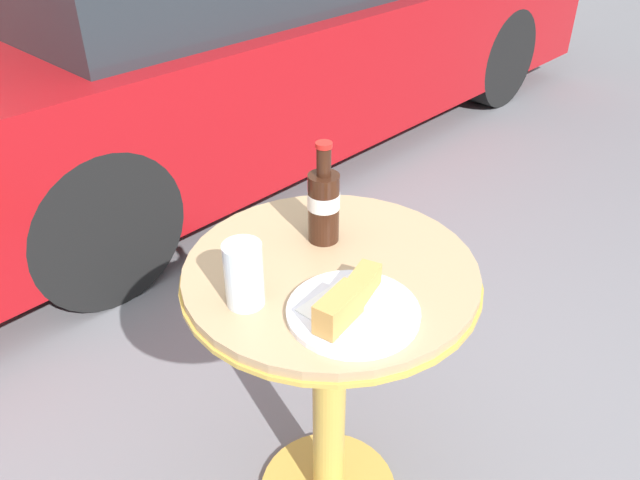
{
  "coord_description": "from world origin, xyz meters",
  "views": [
    {
      "loc": [
        -0.76,
        -0.69,
        1.48
      ],
      "look_at": [
        0.0,
        0.03,
        0.79
      ],
      "focal_mm": 35.0,
      "sensor_mm": 36.0,
      "label": 1
    }
  ],
  "objects": [
    {
      "name": "cola_bottle_left",
      "position": [
        0.06,
        0.08,
        0.83
      ],
      "size": [
        0.07,
        0.07,
        0.23
      ],
      "color": "#33190F",
      "rests_on": "bistro_table"
    },
    {
      "name": "drinking_glass",
      "position": [
        -0.19,
        0.04,
        0.8
      ],
      "size": [
        0.07,
        0.07,
        0.13
      ],
      "color": "black",
      "rests_on": "bistro_table"
    },
    {
      "name": "bistro_table",
      "position": [
        0.0,
        0.0,
        0.54
      ],
      "size": [
        0.61,
        0.61,
        0.74
      ],
      "color": "gold",
      "rests_on": "ground_plane"
    },
    {
      "name": "lunch_plate_near",
      "position": [
        -0.09,
        -0.13,
        0.76
      ],
      "size": [
        0.24,
        0.24,
        0.07
      ],
      "color": "white",
      "rests_on": "bistro_table"
    },
    {
      "name": "parked_car",
      "position": [
        1.41,
        2.0,
        0.6
      ],
      "size": [
        4.48,
        1.8,
        1.27
      ],
      "color": "#9E0F14",
      "rests_on": "ground_plane"
    }
  ]
}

